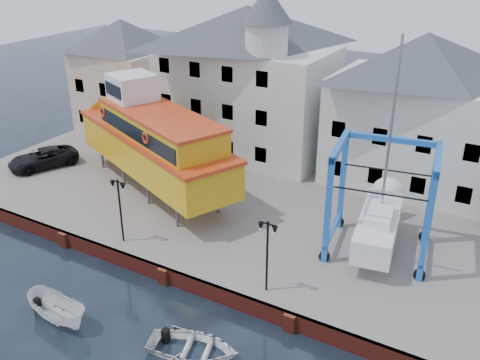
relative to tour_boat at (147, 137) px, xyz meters
The scene contains 13 objects.
ground 12.52m from the tour_boat, 47.67° to the right, with size 140.00×140.00×0.00m, color black.
hardstanding 9.24m from the tour_boat, 17.56° to the left, with size 44.00×22.00×1.00m, color slate.
quay_wall 12.26m from the tour_boat, 47.31° to the right, with size 44.00×0.47×1.00m.
building_pink 13.99m from the tour_boat, 137.22° to the left, with size 8.00×7.00×10.30m.
building_white_main 10.58m from the tour_boat, 73.56° to the left, with size 14.00×8.30×14.00m.
building_white_right 19.85m from the tour_boat, 31.94° to the left, with size 12.00×8.00×11.20m.
lamp_post_left 8.28m from the tour_boat, 62.76° to the right, with size 1.12×0.32×4.20m.
lamp_post_right 15.62m from the tour_boat, 28.04° to the right, with size 1.12×0.32×4.20m.
tour_boat is the anchor object (origin of this frame).
travel_lift 17.62m from the tour_boat, ahead, with size 6.62×8.66×12.73m.
van 10.26m from the tour_boat, 169.75° to the right, with size 2.51×5.45×1.51m, color black.
motorboat_a 15.57m from the tour_boat, 70.00° to the right, with size 1.57×4.17×1.61m, color white.
motorboat_b 18.20m from the tour_boat, 44.85° to the right, with size 3.23×4.52×0.94m, color white.
Camera 1 is at (16.59, -19.82, 18.38)m, focal length 40.00 mm.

